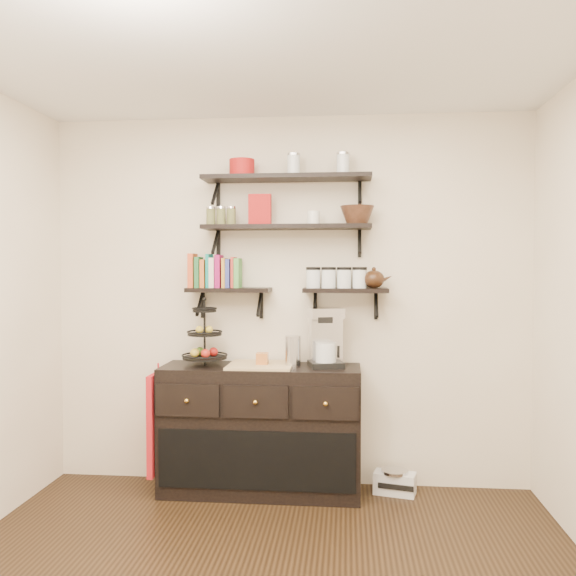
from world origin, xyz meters
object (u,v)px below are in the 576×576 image
Objects in this scene: sideboard at (261,429)px; fruit_stand at (205,343)px; radio at (395,482)px; coffee_maker at (326,339)px.

fruit_stand is at bearing 179.56° from sideboard.
coffee_maker is at bearing -162.87° from radio.
fruit_stand is 1.49× the size of radio.
sideboard reaches higher than radio.
sideboard is at bearing -162.72° from radio.
fruit_stand reaches higher than coffee_maker.
sideboard is 4.50× the size of radio.
fruit_stand is 1.11× the size of coffee_maker.
sideboard is at bearing -0.44° from fruit_stand.
radio is at bearing 3.37° from sideboard.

